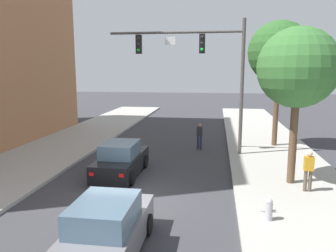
{
  "coord_description": "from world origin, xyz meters",
  "views": [
    {
      "loc": [
        3.22,
        -11.56,
        4.89
      ],
      "look_at": [
        0.74,
        5.23,
        2.0
      ],
      "focal_mm": 35.26,
      "sensor_mm": 36.0,
      "label": 1
    }
  ],
  "objects_px": {
    "pedestrian_crossing_road": "(199,135)",
    "fire_hydrant": "(269,209)",
    "car_following_grey": "(106,231)",
    "traffic_signal_mast": "(203,61)",
    "pedestrian_sidewalk_right_walker": "(309,169)",
    "car_lead_black": "(121,160)",
    "street_tree_second": "(279,52)",
    "street_tree_nearest": "(298,68)"
  },
  "relations": [
    {
      "from": "pedestrian_crossing_road",
      "to": "fire_hydrant",
      "type": "relative_size",
      "value": 2.28
    },
    {
      "from": "car_following_grey",
      "to": "pedestrian_crossing_road",
      "type": "relative_size",
      "value": 2.59
    },
    {
      "from": "traffic_signal_mast",
      "to": "pedestrian_sidewalk_right_walker",
      "type": "distance_m",
      "value": 8.4
    },
    {
      "from": "traffic_signal_mast",
      "to": "car_lead_black",
      "type": "relative_size",
      "value": 1.78
    },
    {
      "from": "pedestrian_crossing_road",
      "to": "street_tree_second",
      "type": "xyz_separation_m",
      "value": [
        4.71,
        1.18,
        5.03
      ]
    },
    {
      "from": "car_lead_black",
      "to": "pedestrian_crossing_road",
      "type": "distance_m",
      "value": 6.64
    },
    {
      "from": "pedestrian_sidewalk_right_walker",
      "to": "street_tree_second",
      "type": "xyz_separation_m",
      "value": [
        0.07,
        8.23,
        4.88
      ]
    },
    {
      "from": "traffic_signal_mast",
      "to": "car_lead_black",
      "type": "height_order",
      "value": "traffic_signal_mast"
    },
    {
      "from": "pedestrian_sidewalk_right_walker",
      "to": "street_tree_second",
      "type": "distance_m",
      "value": 9.57
    },
    {
      "from": "pedestrian_crossing_road",
      "to": "street_tree_second",
      "type": "bearing_deg",
      "value": 14.08
    },
    {
      "from": "car_lead_black",
      "to": "street_tree_second",
      "type": "xyz_separation_m",
      "value": [
        8.06,
        6.91,
        5.22
      ]
    },
    {
      "from": "car_following_grey",
      "to": "car_lead_black",
      "type": "bearing_deg",
      "value": 103.18
    },
    {
      "from": "fire_hydrant",
      "to": "street_tree_second",
      "type": "relative_size",
      "value": 0.09
    },
    {
      "from": "car_lead_black",
      "to": "car_following_grey",
      "type": "relative_size",
      "value": 1.0
    },
    {
      "from": "car_lead_black",
      "to": "car_following_grey",
      "type": "bearing_deg",
      "value": -76.82
    },
    {
      "from": "car_lead_black",
      "to": "pedestrian_crossing_road",
      "type": "xyz_separation_m",
      "value": [
        3.35,
        5.73,
        0.19
      ]
    },
    {
      "from": "car_lead_black",
      "to": "street_tree_second",
      "type": "relative_size",
      "value": 0.55
    },
    {
      "from": "traffic_signal_mast",
      "to": "pedestrian_sidewalk_right_walker",
      "type": "bearing_deg",
      "value": -51.87
    },
    {
      "from": "car_following_grey",
      "to": "pedestrian_sidewalk_right_walker",
      "type": "xyz_separation_m",
      "value": [
        6.41,
        5.41,
        0.34
      ]
    },
    {
      "from": "traffic_signal_mast",
      "to": "street_tree_second",
      "type": "xyz_separation_m",
      "value": [
        4.52,
        2.57,
        0.56
      ]
    },
    {
      "from": "pedestrian_sidewalk_right_walker",
      "to": "street_tree_nearest",
      "type": "bearing_deg",
      "value": 113.88
    },
    {
      "from": "traffic_signal_mast",
      "to": "street_tree_nearest",
      "type": "xyz_separation_m",
      "value": [
        4.01,
        -4.69,
        -0.43
      ]
    },
    {
      "from": "car_lead_black",
      "to": "pedestrian_sidewalk_right_walker",
      "type": "height_order",
      "value": "pedestrian_sidewalk_right_walker"
    },
    {
      "from": "traffic_signal_mast",
      "to": "pedestrian_sidewalk_right_walker",
      "type": "relative_size",
      "value": 4.62
    },
    {
      "from": "traffic_signal_mast",
      "to": "pedestrian_sidewalk_right_walker",
      "type": "xyz_separation_m",
      "value": [
        4.45,
        -5.66,
        -4.33
      ]
    },
    {
      "from": "car_lead_black",
      "to": "pedestrian_sidewalk_right_walker",
      "type": "relative_size",
      "value": 2.59
    },
    {
      "from": "pedestrian_crossing_road",
      "to": "car_lead_black",
      "type": "bearing_deg",
      "value": -120.3
    },
    {
      "from": "street_tree_nearest",
      "to": "street_tree_second",
      "type": "xyz_separation_m",
      "value": [
        0.5,
        7.26,
        0.99
      ]
    },
    {
      "from": "pedestrian_sidewalk_right_walker",
      "to": "fire_hydrant",
      "type": "distance_m",
      "value": 3.47
    },
    {
      "from": "street_tree_second",
      "to": "traffic_signal_mast",
      "type": "bearing_deg",
      "value": -150.4
    },
    {
      "from": "car_following_grey",
      "to": "pedestrian_crossing_road",
      "type": "xyz_separation_m",
      "value": [
        1.77,
        12.46,
        0.19
      ]
    },
    {
      "from": "car_lead_black",
      "to": "pedestrian_crossing_road",
      "type": "bearing_deg",
      "value": 59.7
    },
    {
      "from": "traffic_signal_mast",
      "to": "street_tree_nearest",
      "type": "bearing_deg",
      "value": -49.44
    },
    {
      "from": "traffic_signal_mast",
      "to": "street_tree_nearest",
      "type": "relative_size",
      "value": 1.17
    },
    {
      "from": "traffic_signal_mast",
      "to": "car_following_grey",
      "type": "relative_size",
      "value": 1.79
    },
    {
      "from": "pedestrian_sidewalk_right_walker",
      "to": "street_tree_nearest",
      "type": "xyz_separation_m",
      "value": [
        -0.43,
        0.97,
        3.89
      ]
    },
    {
      "from": "car_following_grey",
      "to": "fire_hydrant",
      "type": "height_order",
      "value": "car_following_grey"
    },
    {
      "from": "pedestrian_crossing_road",
      "to": "street_tree_nearest",
      "type": "height_order",
      "value": "street_tree_nearest"
    },
    {
      "from": "pedestrian_crossing_road",
      "to": "street_tree_nearest",
      "type": "bearing_deg",
      "value": -55.31
    },
    {
      "from": "car_following_grey",
      "to": "pedestrian_crossing_road",
      "type": "bearing_deg",
      "value": 81.91
    },
    {
      "from": "fire_hydrant",
      "to": "street_tree_nearest",
      "type": "relative_size",
      "value": 0.11
    },
    {
      "from": "fire_hydrant",
      "to": "car_following_grey",
      "type": "bearing_deg",
      "value": -150.37
    }
  ]
}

